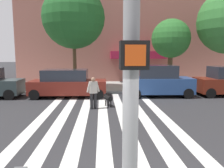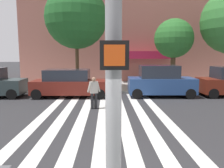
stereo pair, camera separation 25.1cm
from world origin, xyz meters
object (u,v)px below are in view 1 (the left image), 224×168
street_tree_nearest (74,18)px  street_tree_middle (171,39)px  parked_car_behind_first (68,84)px  pedestrian_dog_walker (93,91)px  parked_car_third_in_line (158,81)px  dog_on_leash (108,98)px

street_tree_nearest → street_tree_middle: (7.49, -0.01, -1.56)m
parked_car_behind_first → pedestrian_dog_walker: size_ratio=3.00×
parked_car_behind_first → parked_car_third_in_line: (6.00, 0.00, 0.11)m
pedestrian_dog_walker → dog_on_leash: (0.76, 0.54, -0.48)m
parked_car_third_in_line → dog_on_leash: size_ratio=4.41×
street_tree_middle → pedestrian_dog_walker: size_ratio=3.28×
street_tree_middle → dog_on_leash: bearing=-132.9°
parked_car_behind_first → dog_on_leash: bearing=-47.0°
parked_car_behind_first → street_tree_nearest: (0.15, 2.78, 4.66)m
street_tree_nearest → street_tree_middle: bearing=-0.1°
parked_car_behind_first → pedestrian_dog_walker: (1.78, -3.26, 0.04)m
parked_car_behind_first → street_tree_middle: (7.64, 2.77, 3.10)m
parked_car_behind_first → street_tree_nearest: 5.43m
street_tree_nearest → parked_car_behind_first: bearing=-93.2°
parked_car_behind_first → street_tree_middle: 8.70m
parked_car_behind_first → street_tree_nearest: size_ratio=0.63×
street_tree_middle → pedestrian_dog_walker: bearing=-134.2°
street_tree_middle → dog_on_leash: street_tree_middle is taller
parked_car_behind_first → pedestrian_dog_walker: 3.71m
parked_car_third_in_line → street_tree_middle: bearing=59.3°
street_tree_nearest → dog_on_leash: size_ratio=7.85×
parked_car_third_in_line → dog_on_leash: (-3.46, -2.72, -0.55)m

